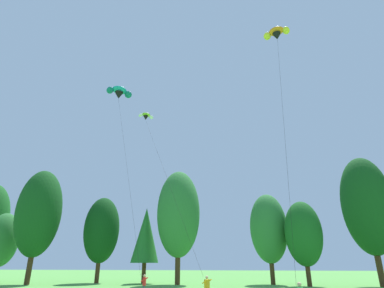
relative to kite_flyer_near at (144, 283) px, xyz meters
The scene contains 13 objects.
treeline_tree_b 28.97m from the kite_flyer_near, 150.07° to the left, with size 4.31×4.31×9.29m.
treeline_tree_c 23.61m from the kite_flyer_near, 146.74° to the left, with size 5.79×5.79×14.79m.
treeline_tree_d 20.81m from the kite_flyer_near, 124.34° to the left, with size 4.93×4.93×11.59m.
treeline_tree_e 17.59m from the kite_flyer_near, 105.96° to the left, with size 3.78×3.78×9.91m.
treeline_tree_f 16.75m from the kite_flyer_near, 89.23° to the left, with size 5.77×5.77×14.70m.
treeline_tree_g 21.43m from the kite_flyer_near, 53.61° to the left, with size 4.90×4.90×11.48m.
treeline_tree_h 21.75m from the kite_flyer_near, 40.58° to the left, with size 4.47×4.47×9.90m.
treeline_tree_i 29.13m from the kite_flyer_near, 29.90° to the left, with size 5.97×5.97×15.43m.
kite_flyer_near is the anchor object (origin of this frame).
kite_flyer_mid 5.82m from the kite_flyer_near, 21.58° to the right, with size 0.75×0.76×1.69m.
parafoil_kite_high_teal 26.33m from the kite_flyer_near, 130.22° to the left, with size 8.74×10.21×24.09m.
parafoil_kite_mid_lime_white 26.70m from the kite_flyer_near, 109.44° to the left, with size 11.16×16.69×22.34m.
parafoil_kite_far_orange 27.14m from the kite_flyer_near, ahead, with size 3.69×9.80×24.39m.
Camera 1 is at (1.46, -0.24, 2.62)m, focal length 29.09 mm.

